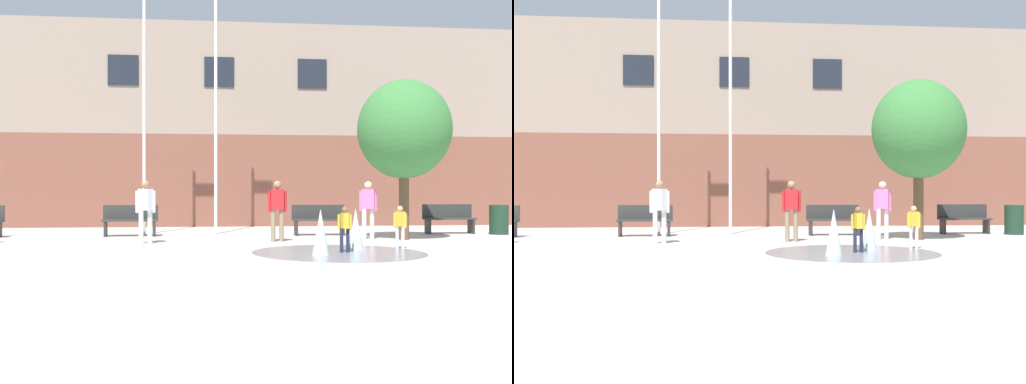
{
  "view_description": "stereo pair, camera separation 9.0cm",
  "coord_description": "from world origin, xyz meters",
  "views": [
    {
      "loc": [
        -0.9,
        -7.76,
        1.32
      ],
      "look_at": [
        0.65,
        7.38,
        1.3
      ],
      "focal_mm": 42.0,
      "sensor_mm": 36.0,
      "label": 1
    },
    {
      "loc": [
        -0.81,
        -7.77,
        1.32
      ],
      "look_at": [
        0.65,
        7.38,
        1.3
      ],
      "focal_mm": 42.0,
      "sensor_mm": 36.0,
      "label": 2
    }
  ],
  "objects": [
    {
      "name": "library_building",
      "position": [
        0.0,
        17.45,
        3.82
      ],
      "size": [
        36.0,
        6.05,
        7.63
      ],
      "color": "brown",
      "rests_on": "ground"
    },
    {
      "name": "adult_near_bench",
      "position": [
        -2.14,
        7.51,
        0.93
      ],
      "size": [
        0.5,
        0.37,
        1.59
      ],
      "rotation": [
        0.0,
        0.0,
        -0.68
      ],
      "color": "silver",
      "rests_on": "ground"
    },
    {
      "name": "adult_watching",
      "position": [
        3.83,
        8.22,
        0.93
      ],
      "size": [
        0.5,
        0.33,
        1.59
      ],
      "rotation": [
        0.0,
        0.0,
        -0.44
      ],
      "color": "silver",
      "rests_on": "ground"
    },
    {
      "name": "park_bench_center",
      "position": [
        2.8,
        9.87,
        0.48
      ],
      "size": [
        1.6,
        0.44,
        0.91
      ],
      "color": "#28282D",
      "rests_on": "ground"
    },
    {
      "name": "splash_fountain",
      "position": [
        2.17,
        4.85,
        0.32
      ],
      "size": [
        3.73,
        3.73,
        0.95
      ],
      "color": "gray",
      "rests_on": "ground"
    },
    {
      "name": "park_bench_under_right_flagpole",
      "position": [
        6.97,
        10.13,
        0.48
      ],
      "size": [
        1.6,
        0.44,
        0.91
      ],
      "color": "#28282D",
      "rests_on": "ground"
    },
    {
      "name": "flagpole_right",
      "position": [
        -0.23,
        10.72,
        4.62
      ],
      "size": [
        0.8,
        0.1,
        8.73
      ],
      "color": "silver",
      "rests_on": "ground"
    },
    {
      "name": "ground_plane",
      "position": [
        0.0,
        0.0,
        0.0
      ],
      "size": [
        100.0,
        100.0,
        0.0
      ],
      "primitive_type": "plane",
      "color": "#B2ADA3"
    },
    {
      "name": "adult_in_red",
      "position": [
        1.25,
        7.73,
        0.93
      ],
      "size": [
        0.5,
        0.23,
        1.59
      ],
      "rotation": [
        0.0,
        0.0,
        3.04
      ],
      "color": "#89755B",
      "rests_on": "ground"
    },
    {
      "name": "child_running",
      "position": [
        2.31,
        4.83,
        0.58
      ],
      "size": [
        0.31,
        0.22,
        0.99
      ],
      "rotation": [
        0.0,
        0.0,
        -1.48
      ],
      "color": "#1E233D",
      "rests_on": "ground"
    },
    {
      "name": "child_with_pink_shirt",
      "position": [
        3.77,
        5.49,
        0.58
      ],
      "size": [
        0.31,
        0.2,
        0.99
      ],
      "rotation": [
        0.0,
        0.0,
        -2.68
      ],
      "color": "silver",
      "rests_on": "ground"
    },
    {
      "name": "trash_can",
      "position": [
        8.36,
        9.67,
        0.45
      ],
      "size": [
        0.56,
        0.56,
        0.9
      ],
      "primitive_type": "cylinder",
      "color": "#193323",
      "rests_on": "ground"
    },
    {
      "name": "street_tree_near_building",
      "position": [
        4.78,
        8.04,
        3.0
      ],
      "size": [
        2.54,
        2.54,
        4.36
      ],
      "color": "brown",
      "rests_on": "ground"
    },
    {
      "name": "park_bench_left_of_flagpoles",
      "position": [
        -2.78,
        10.05,
        0.48
      ],
      "size": [
        1.6,
        0.44,
        0.91
      ],
      "color": "#28282D",
      "rests_on": "ground"
    },
    {
      "name": "flagpole_left",
      "position": [
        -2.41,
        10.72,
        4.56
      ],
      "size": [
        0.8,
        0.1,
        8.62
      ],
      "color": "silver",
      "rests_on": "ground"
    }
  ]
}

